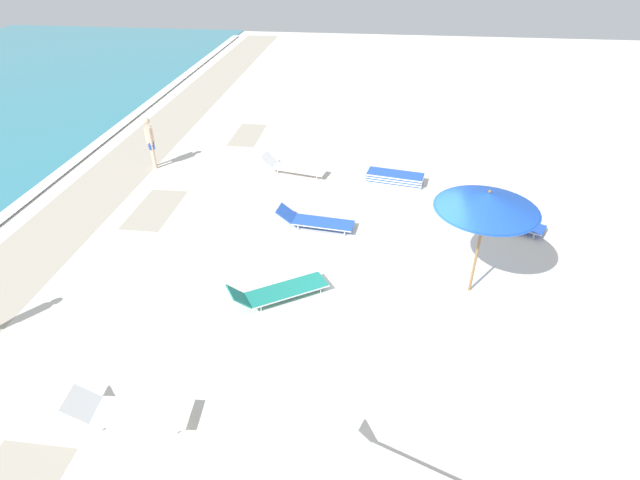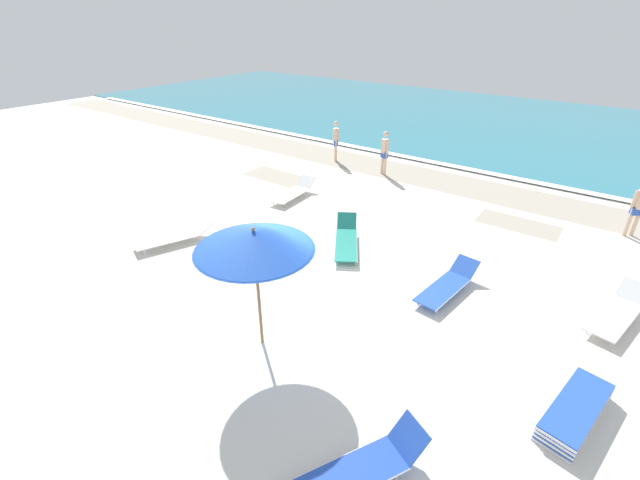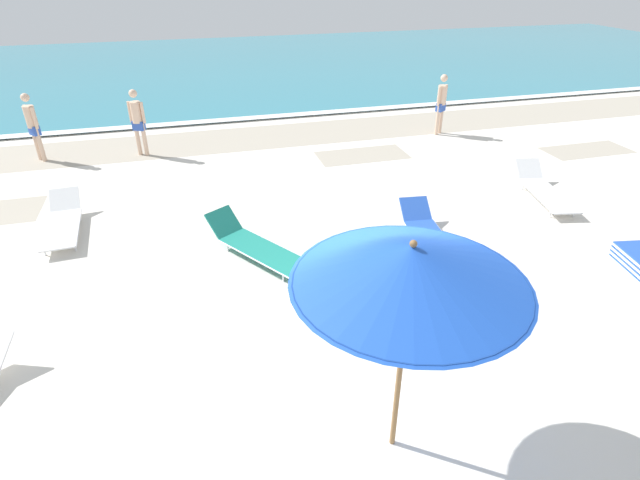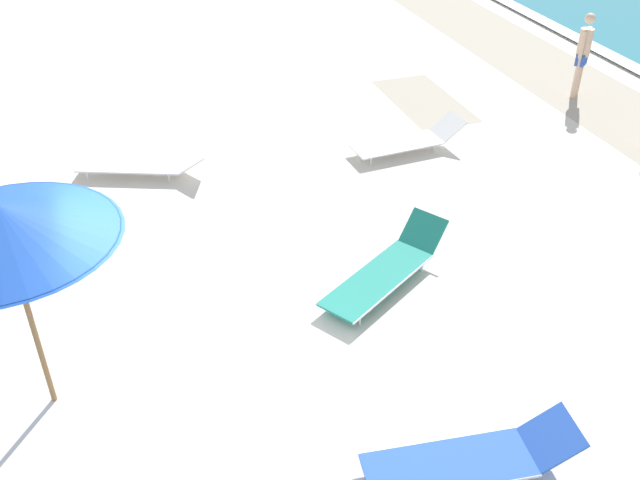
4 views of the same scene
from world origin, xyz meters
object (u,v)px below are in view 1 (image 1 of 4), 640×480
(sun_lounger_under_umbrella, at_px, (293,167))
(sun_lounger_mid_beach_solo, at_px, (503,218))
(beach_umbrella, at_px, (488,201))
(beachgoer_strolling_adult, at_px, (150,140))
(sun_lounger_beside_umbrella, at_px, (278,291))
(sun_lounger_near_water_right, at_px, (404,476))
(sun_lounger_near_water_left, at_px, (129,411))
(sun_lounger_mid_beach_pair_a, at_px, (315,221))
(lounger_stack, at_px, (395,178))

(sun_lounger_under_umbrella, height_order, sun_lounger_mid_beach_solo, sun_lounger_mid_beach_solo)
(sun_lounger_under_umbrella, xyz_separation_m, sun_lounger_mid_beach_solo, (-2.64, -6.44, 0.01))
(beach_umbrella, bearing_deg, beachgoer_strolling_adult, 60.49)
(sun_lounger_beside_umbrella, bearing_deg, sun_lounger_near_water_right, -178.87)
(sun_lounger_near_water_left, bearing_deg, sun_lounger_mid_beach_solo, -49.47)
(sun_lounger_near_water_right, bearing_deg, sun_lounger_beside_umbrella, 55.29)
(sun_lounger_under_umbrella, distance_m, sun_lounger_near_water_left, 10.18)
(sun_lounger_under_umbrella, height_order, sun_lounger_beside_umbrella, sun_lounger_beside_umbrella)
(sun_lounger_beside_umbrella, distance_m, sun_lounger_near_water_left, 4.01)
(beach_umbrella, relative_size, sun_lounger_under_umbrella, 1.14)
(sun_lounger_beside_umbrella, relative_size, sun_lounger_mid_beach_solo, 1.02)
(sun_lounger_mid_beach_solo, bearing_deg, sun_lounger_beside_umbrella, 151.95)
(sun_lounger_mid_beach_solo, distance_m, sun_lounger_mid_beach_pair_a, 5.31)
(beach_umbrella, height_order, sun_lounger_mid_beach_pair_a, beach_umbrella)
(sun_lounger_mid_beach_pair_a, xyz_separation_m, beachgoer_strolling_adult, (3.28, 6.04, 0.79))
(lounger_stack, height_order, sun_lounger_near_water_left, sun_lounger_near_water_left)
(lounger_stack, relative_size, sun_lounger_beside_umbrella, 0.86)
(sun_lounger_beside_umbrella, height_order, sun_lounger_near_water_left, sun_lounger_beside_umbrella)
(sun_lounger_under_umbrella, distance_m, sun_lounger_mid_beach_pair_a, 3.60)
(beach_umbrella, distance_m, sun_lounger_near_water_right, 5.67)
(sun_lounger_under_umbrella, relative_size, sun_lounger_near_water_right, 0.99)
(beach_umbrella, distance_m, sun_lounger_mid_beach_solo, 4.01)
(lounger_stack, distance_m, sun_lounger_mid_beach_solo, 3.82)
(sun_lounger_mid_beach_solo, bearing_deg, sun_lounger_under_umbrella, 94.89)
(sun_lounger_under_umbrella, bearing_deg, beach_umbrella, -125.79)
(beach_umbrella, relative_size, sun_lounger_mid_beach_pair_a, 1.19)
(lounger_stack, relative_size, sun_lounger_under_umbrella, 0.83)
(sun_lounger_mid_beach_solo, bearing_deg, lounger_stack, 79.56)
(sun_lounger_near_water_left, distance_m, sun_lounger_near_water_right, 4.72)
(sun_lounger_mid_beach_pair_a, bearing_deg, beach_umbrella, -113.98)
(beach_umbrella, distance_m, beachgoer_strolling_adult, 11.55)
(sun_lounger_beside_umbrella, bearing_deg, sun_lounger_mid_beach_pair_a, -40.40)
(sun_lounger_beside_umbrella, relative_size, beachgoer_strolling_adult, 1.27)
(sun_lounger_near_water_right, bearing_deg, beachgoer_strolling_adult, 59.85)
(lounger_stack, height_order, beachgoer_strolling_adult, beachgoer_strolling_adult)
(sun_lounger_under_umbrella, xyz_separation_m, sun_lounger_near_water_left, (-10.12, 1.18, -0.00))
(sun_lounger_mid_beach_solo, height_order, beachgoer_strolling_adult, beachgoer_strolling_adult)
(sun_lounger_beside_umbrella, xyz_separation_m, sun_lounger_mid_beach_pair_a, (3.20, -0.45, -0.01))
(sun_lounger_under_umbrella, height_order, sun_lounger_near_water_right, sun_lounger_under_umbrella)
(sun_lounger_under_umbrella, bearing_deg, beachgoer_strolling_adult, 103.92)
(sun_lounger_near_water_left, distance_m, sun_lounger_mid_beach_solo, 10.67)
(beach_umbrella, relative_size, sun_lounger_near_water_left, 1.23)
(lounger_stack, bearing_deg, beach_umbrella, -151.98)
(lounger_stack, bearing_deg, sun_lounger_near_water_right, -168.99)
(beach_umbrella, height_order, sun_lounger_near_water_left, beach_umbrella)
(sun_lounger_near_water_left, bearing_deg, sun_lounger_mid_beach_pair_a, -23.32)
(lounger_stack, relative_size, sun_lounger_near_water_right, 0.83)
(lounger_stack, xyz_separation_m, sun_lounger_near_water_left, (-9.80, 4.60, 0.05))
(sun_lounger_near_water_left, xyz_separation_m, sun_lounger_mid_beach_pair_a, (6.72, -2.36, -0.00))
(beach_umbrella, height_order, beachgoer_strolling_adult, beach_umbrella)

